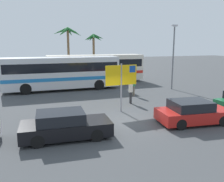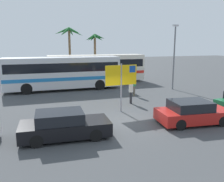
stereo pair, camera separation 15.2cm
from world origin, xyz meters
TOP-DOWN VIEW (x-y plane):
  - ground at (0.00, 0.00)m, footprint 120.00×120.00m
  - bus_front_coach at (-2.14, 10.67)m, footprint 10.87×2.45m
  - bus_rear_coach at (2.06, 13.86)m, footprint 10.87×2.45m
  - ferry_sign at (0.65, 1.86)m, footprint 2.20×0.22m
  - car_black at (-3.57, -1.53)m, footprint 4.33×2.00m
  - car_red at (3.63, -1.65)m, footprint 4.24×2.27m
  - pedestrian_by_bus at (2.05, 3.64)m, footprint 0.32×0.32m
  - pedestrian_crossing_lot at (3.33, 5.99)m, footprint 0.32×0.32m
  - lamp_post_left_side at (8.17, 7.60)m, footprint 0.56×0.20m
  - palm_tree_seaside at (3.73, 21.08)m, footprint 2.88×2.87m
  - palm_tree_inland at (0.15, 21.73)m, footprint 4.08×3.81m

SIDE VIEW (x-z plane):
  - ground at x=0.00m, z-range 0.00..0.00m
  - car_black at x=-3.57m, z-range -0.03..1.30m
  - car_red at x=3.63m, z-range -0.03..1.30m
  - pedestrian_crossing_lot at x=3.33m, z-range 0.17..1.97m
  - pedestrian_by_bus at x=2.05m, z-range 0.17..1.99m
  - bus_front_coach at x=-2.14m, z-range 0.19..3.37m
  - bus_rear_coach at x=2.06m, z-range 0.19..3.37m
  - ferry_sign at x=0.65m, z-range 0.73..3.93m
  - lamp_post_left_side at x=8.17m, z-range 0.32..6.52m
  - palm_tree_seaside at x=3.73m, z-range 1.82..7.60m
  - palm_tree_inland at x=0.15m, z-range 2.11..8.77m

